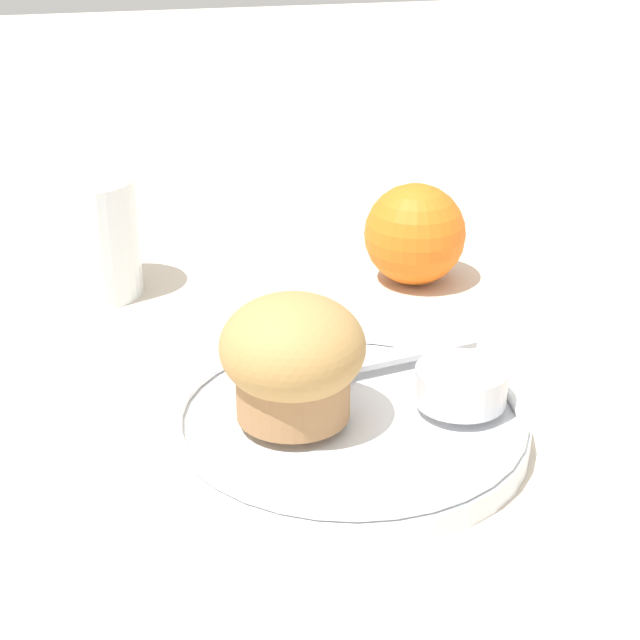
{
  "coord_description": "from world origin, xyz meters",
  "views": [
    {
      "loc": [
        -0.12,
        -0.52,
        0.32
      ],
      "look_at": [
        -0.01,
        0.03,
        0.06
      ],
      "focal_mm": 60.0,
      "sensor_mm": 36.0,
      "label": 1
    }
  ],
  "objects_px": {
    "orange_fruit": "(415,234)",
    "juice_glass": "(90,237)",
    "butter_knife": "(361,363)",
    "muffin": "(293,358)"
  },
  "relations": [
    {
      "from": "butter_knife",
      "to": "juice_glass",
      "type": "distance_m",
      "value": 0.25
    },
    {
      "from": "muffin",
      "to": "butter_knife",
      "type": "xyz_separation_m",
      "value": [
        0.05,
        0.05,
        -0.03
      ]
    },
    {
      "from": "muffin",
      "to": "butter_knife",
      "type": "relative_size",
      "value": 0.52
    },
    {
      "from": "muffin",
      "to": "juice_glass",
      "type": "distance_m",
      "value": 0.26
    },
    {
      "from": "orange_fruit",
      "to": "juice_glass",
      "type": "relative_size",
      "value": 0.87
    },
    {
      "from": "butter_knife",
      "to": "orange_fruit",
      "type": "height_order",
      "value": "orange_fruit"
    },
    {
      "from": "muffin",
      "to": "orange_fruit",
      "type": "xyz_separation_m",
      "value": [
        0.13,
        0.21,
        -0.02
      ]
    },
    {
      "from": "butter_knife",
      "to": "juice_glass",
      "type": "relative_size",
      "value": 1.75
    },
    {
      "from": "butter_knife",
      "to": "orange_fruit",
      "type": "relative_size",
      "value": 2.01
    },
    {
      "from": "orange_fruit",
      "to": "juice_glass",
      "type": "bearing_deg",
      "value": 173.13
    }
  ]
}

